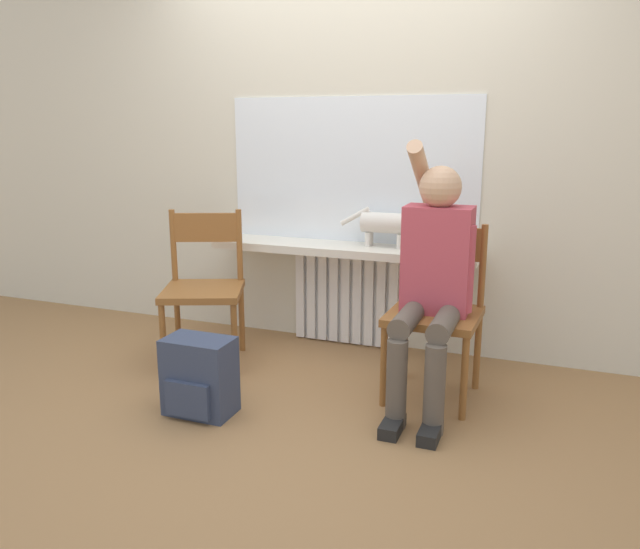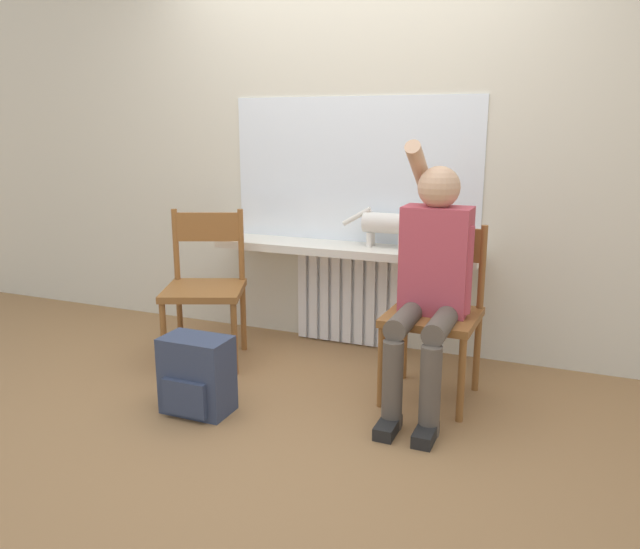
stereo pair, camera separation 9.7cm
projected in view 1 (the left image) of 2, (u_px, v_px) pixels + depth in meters
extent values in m
plane|color=olive|center=(273.00, 415.00, 3.12)|extent=(12.00, 12.00, 0.00)
cube|color=beige|center=(353.00, 135.00, 3.92)|extent=(7.00, 0.06, 2.70)
cube|color=white|center=(348.00, 296.00, 4.10)|extent=(0.72, 0.05, 0.63)
cube|color=white|center=(301.00, 293.00, 4.17)|extent=(0.06, 0.03, 0.60)
cube|color=white|center=(312.00, 295.00, 4.15)|extent=(0.06, 0.03, 0.60)
cube|color=white|center=(323.00, 296.00, 4.12)|extent=(0.06, 0.03, 0.60)
cube|color=white|center=(334.00, 297.00, 4.09)|extent=(0.06, 0.03, 0.60)
cube|color=white|center=(346.00, 298.00, 4.06)|extent=(0.06, 0.03, 0.60)
cube|color=white|center=(357.00, 299.00, 4.03)|extent=(0.06, 0.03, 0.60)
cube|color=white|center=(369.00, 300.00, 4.01)|extent=(0.06, 0.03, 0.60)
cube|color=white|center=(381.00, 302.00, 3.98)|extent=(0.06, 0.03, 0.60)
cube|color=white|center=(393.00, 303.00, 3.95)|extent=(0.06, 0.03, 0.60)
cube|color=silver|center=(342.00, 249.00, 3.91)|extent=(1.69, 0.32, 0.05)
cube|color=white|center=(351.00, 170.00, 3.94)|extent=(1.62, 0.01, 0.91)
cube|color=brown|center=(203.00, 291.00, 3.71)|extent=(0.60, 0.60, 0.04)
cylinder|color=brown|center=(163.00, 340.00, 3.56)|extent=(0.04, 0.04, 0.43)
cylinder|color=brown|center=(235.00, 340.00, 3.57)|extent=(0.04, 0.04, 0.43)
cylinder|color=brown|center=(178.00, 319.00, 3.96)|extent=(0.04, 0.04, 0.43)
cylinder|color=brown|center=(242.00, 318.00, 3.97)|extent=(0.04, 0.04, 0.43)
cylinder|color=brown|center=(173.00, 245.00, 3.85)|extent=(0.04, 0.04, 0.44)
cylinder|color=brown|center=(239.00, 245.00, 3.86)|extent=(0.04, 0.04, 0.44)
cube|color=brown|center=(206.00, 227.00, 3.83)|extent=(0.39, 0.18, 0.18)
cube|color=brown|center=(434.00, 316.00, 3.23)|extent=(0.47, 0.47, 0.04)
cylinder|color=brown|center=(384.00, 367.00, 3.18)|extent=(0.04, 0.04, 0.43)
cylinder|color=brown|center=(464.00, 379.00, 3.03)|extent=(0.04, 0.04, 0.43)
cylinder|color=brown|center=(405.00, 342.00, 3.54)|extent=(0.04, 0.04, 0.43)
cylinder|color=brown|center=(477.00, 351.00, 3.39)|extent=(0.04, 0.04, 0.43)
cylinder|color=brown|center=(407.00, 260.00, 3.43)|extent=(0.04, 0.04, 0.44)
cylinder|color=brown|center=(483.00, 266.00, 3.28)|extent=(0.04, 0.04, 0.44)
cube|color=brown|center=(445.00, 243.00, 3.33)|extent=(0.41, 0.04, 0.18)
cylinder|color=brown|center=(409.00, 318.00, 3.08)|extent=(0.11, 0.43, 0.11)
cylinder|color=brown|center=(445.00, 322.00, 3.02)|extent=(0.11, 0.43, 0.11)
cylinder|color=brown|center=(396.00, 384.00, 2.95)|extent=(0.10, 0.10, 0.44)
cylinder|color=brown|center=(434.00, 390.00, 2.88)|extent=(0.10, 0.10, 0.44)
cube|color=black|center=(392.00, 427.00, 2.94)|extent=(0.09, 0.20, 0.06)
cube|color=black|center=(430.00, 433.00, 2.87)|extent=(0.09, 0.20, 0.06)
cube|color=#B74251|center=(437.00, 260.00, 3.18)|extent=(0.34, 0.20, 0.55)
sphere|color=tan|center=(441.00, 187.00, 3.09)|extent=(0.21, 0.21, 0.21)
cylinder|color=tan|center=(423.00, 176.00, 3.25)|extent=(0.08, 0.50, 0.38)
cylinder|color=#B74251|center=(466.00, 269.00, 3.10)|extent=(0.08, 0.08, 0.44)
cylinder|color=silver|center=(385.00, 223.00, 3.81)|extent=(0.29, 0.12, 0.12)
sphere|color=silver|center=(412.00, 221.00, 3.75)|extent=(0.08, 0.08, 0.08)
cone|color=silver|center=(412.00, 216.00, 3.72)|extent=(0.03, 0.03, 0.03)
cone|color=silver|center=(413.00, 215.00, 3.76)|extent=(0.03, 0.03, 0.03)
cylinder|color=silver|center=(399.00, 242.00, 3.78)|extent=(0.03, 0.03, 0.09)
cylinder|color=silver|center=(402.00, 240.00, 3.83)|extent=(0.03, 0.03, 0.09)
cylinder|color=silver|center=(368.00, 240.00, 3.85)|extent=(0.03, 0.03, 0.09)
cylinder|color=silver|center=(370.00, 238.00, 3.90)|extent=(0.03, 0.03, 0.09)
cylinder|color=silver|center=(355.00, 216.00, 3.87)|extent=(0.19, 0.03, 0.13)
cube|color=#333D56|center=(200.00, 376.00, 3.11)|extent=(0.34, 0.21, 0.39)
cube|color=#333D56|center=(187.00, 400.00, 3.02)|extent=(0.24, 0.03, 0.18)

